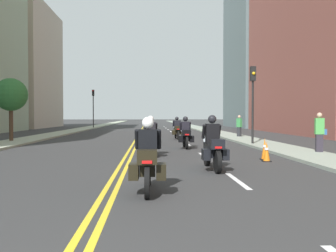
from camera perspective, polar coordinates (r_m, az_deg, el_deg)
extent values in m
plane|color=#2F2F30|center=(49.45, -3.81, -0.38)|extent=(264.00, 264.00, 0.00)
cube|color=#9CA48C|center=(50.11, -12.18, -0.32)|extent=(2.21, 144.00, 0.12)
cube|color=gray|center=(49.85, 4.60, -0.30)|extent=(2.21, 144.00, 0.12)
cube|color=yellow|center=(49.45, -3.95, -0.37)|extent=(0.12, 132.00, 0.01)
cube|color=yellow|center=(49.45, -3.67, -0.37)|extent=(0.12, 132.00, 0.01)
cube|color=silver|center=(9.81, 10.46, -8.13)|extent=(0.14, 2.40, 0.01)
cube|color=silver|center=(15.66, 5.40, -4.50)|extent=(0.14, 2.40, 0.01)
cube|color=silver|center=(21.59, 3.13, -2.83)|extent=(0.14, 2.40, 0.01)
cube|color=silver|center=(27.55, 1.84, -1.89)|extent=(0.14, 2.40, 0.01)
cube|color=silver|center=(33.53, 1.00, -1.28)|extent=(0.14, 2.40, 0.01)
cube|color=silver|center=(39.51, 0.43, -0.85)|extent=(0.14, 2.40, 0.01)
cube|color=silver|center=(45.50, 0.00, -0.54)|extent=(0.14, 2.40, 0.01)
cube|color=silver|center=(51.49, -0.33, -0.29)|extent=(0.14, 2.40, 0.01)
cube|color=silver|center=(57.48, -0.59, -0.10)|extent=(0.14, 2.40, 0.01)
cube|color=brown|center=(39.77, 21.24, 15.02)|extent=(6.66, 21.98, 21.99)
cube|color=#C0AE9A|center=(57.72, -21.70, 8.24)|extent=(8.85, 15.49, 17.00)
cube|color=slate|center=(58.98, 14.01, 13.70)|extent=(8.54, 14.78, 28.25)
cube|color=#2D3847|center=(59.27, 17.97, 6.70)|extent=(0.04, 12.42, 0.90)
cube|color=#2D3847|center=(59.97, 18.01, 11.63)|extent=(0.04, 12.42, 0.90)
cube|color=#2D3847|center=(61.09, 18.05, 16.42)|extent=(0.04, 12.42, 0.90)
cylinder|color=black|center=(9.01, -2.96, -6.90)|extent=(0.11, 0.65, 0.65)
cylinder|color=black|center=(7.54, -3.18, -8.56)|extent=(0.11, 0.65, 0.65)
cube|color=silver|center=(8.97, -2.97, -4.71)|extent=(0.15, 0.32, 0.04)
cube|color=black|center=(8.23, -3.07, -5.73)|extent=(0.34, 1.14, 0.40)
cube|color=black|center=(7.54, -3.17, -4.72)|extent=(0.41, 0.37, 0.28)
cube|color=red|center=(7.36, -3.21, -5.50)|extent=(0.20, 0.03, 0.06)
cube|color=black|center=(7.82, -5.20, -6.87)|extent=(0.21, 0.44, 0.32)
cube|color=black|center=(7.80, -1.06, -6.88)|extent=(0.21, 0.44, 0.32)
cube|color=#B2C1CC|center=(8.67, -3.00, -2.84)|extent=(0.36, 0.13, 0.36)
cube|color=black|center=(8.14, -3.08, -2.45)|extent=(0.40, 0.27, 0.55)
cylinder|color=black|center=(8.29, -4.72, -2.03)|extent=(0.10, 0.28, 0.45)
cylinder|color=black|center=(8.28, -1.40, -2.03)|extent=(0.10, 0.28, 0.45)
sphere|color=white|center=(8.15, -3.08, 0.48)|extent=(0.26, 0.26, 0.26)
cylinder|color=black|center=(12.48, 5.94, -4.52)|extent=(0.15, 0.67, 0.67)
cylinder|color=black|center=(10.89, 7.53, -5.41)|extent=(0.15, 0.67, 0.67)
cube|color=silver|center=(12.45, 5.94, -2.90)|extent=(0.15, 0.32, 0.04)
cube|color=black|center=(11.66, 6.68, -3.56)|extent=(0.36, 1.25, 0.40)
cube|color=black|center=(10.92, 7.45, -2.75)|extent=(0.41, 0.37, 0.28)
cube|color=red|center=(10.74, 7.66, -3.25)|extent=(0.20, 0.04, 0.06)
cube|color=black|center=(11.13, 5.76, -4.32)|extent=(0.21, 0.45, 0.32)
cube|color=black|center=(11.25, 8.58, -4.27)|extent=(0.21, 0.45, 0.32)
cube|color=#B2C1CC|center=(12.14, 6.20, -1.56)|extent=(0.36, 0.13, 0.36)
cube|color=black|center=(11.57, 6.74, -1.13)|extent=(0.41, 0.27, 0.59)
cylinder|color=black|center=(11.67, 5.44, -0.86)|extent=(0.11, 0.28, 0.45)
cylinder|color=black|center=(11.77, 7.74, -0.85)|extent=(0.11, 0.28, 0.45)
sphere|color=black|center=(11.59, 6.72, 1.03)|extent=(0.26, 0.26, 0.26)
cylinder|color=black|center=(16.42, -2.83, -3.06)|extent=(0.18, 0.67, 0.66)
cylinder|color=black|center=(14.80, -2.46, -3.57)|extent=(0.18, 0.67, 0.66)
cube|color=silver|center=(16.40, -2.83, -1.84)|extent=(0.16, 0.33, 0.04)
cube|color=black|center=(15.59, -2.66, -2.28)|extent=(0.39, 1.26, 0.40)
cube|color=black|center=(14.85, -2.48, -1.62)|extent=(0.42, 0.38, 0.28)
cube|color=red|center=(14.66, -2.43, -1.97)|extent=(0.20, 0.04, 0.06)
cube|color=black|center=(15.10, -3.60, -2.79)|extent=(0.23, 0.45, 0.32)
cube|color=black|center=(15.13, -1.48, -2.77)|extent=(0.23, 0.45, 0.32)
cube|color=#B2C1CC|center=(16.09, -2.77, -0.81)|extent=(0.37, 0.14, 0.36)
cube|color=black|center=(15.52, -2.65, -0.49)|extent=(0.41, 0.28, 0.58)
cylinder|color=black|center=(15.65, -3.56, -0.29)|extent=(0.12, 0.29, 0.45)
cylinder|color=black|center=(15.68, -1.81, -0.29)|extent=(0.12, 0.29, 0.45)
sphere|color=white|center=(15.54, -2.66, 1.09)|extent=(0.26, 0.26, 0.26)
cylinder|color=black|center=(20.03, 2.44, -2.28)|extent=(0.11, 0.63, 0.63)
cylinder|color=black|center=(18.52, 2.86, -2.59)|extent=(0.11, 0.63, 0.63)
cube|color=silver|center=(20.01, 2.44, -1.31)|extent=(0.14, 0.32, 0.04)
cube|color=black|center=(19.26, 2.64, -1.59)|extent=(0.32, 1.15, 0.40)
cube|color=black|center=(18.57, 2.84, -1.03)|extent=(0.40, 0.36, 0.28)
cube|color=red|center=(18.38, 2.90, -1.31)|extent=(0.20, 0.03, 0.06)
cube|color=black|center=(18.79, 1.92, -1.98)|extent=(0.20, 0.44, 0.32)
cube|color=black|center=(18.84, 3.62, -1.97)|extent=(0.20, 0.44, 0.32)
cube|color=#B2C1CC|center=(19.73, 2.51, -0.42)|extent=(0.36, 0.12, 0.36)
cube|color=black|center=(19.19, 2.66, -0.17)|extent=(0.40, 0.26, 0.56)
cylinder|color=black|center=(19.32, 1.91, -0.01)|extent=(0.10, 0.28, 0.45)
cylinder|color=black|center=(19.36, 3.33, -0.01)|extent=(0.10, 0.28, 0.45)
sphere|color=black|center=(19.21, 2.65, 1.09)|extent=(0.26, 0.26, 0.26)
cylinder|color=black|center=(23.65, -2.91, -1.68)|extent=(0.11, 0.64, 0.64)
cylinder|color=black|center=(22.18, -2.87, -1.90)|extent=(0.11, 0.64, 0.64)
cube|color=silver|center=(23.63, -2.91, -0.86)|extent=(0.14, 0.32, 0.04)
cube|color=black|center=(22.90, -2.89, -1.09)|extent=(0.33, 1.12, 0.40)
cube|color=black|center=(22.23, -2.88, -0.60)|extent=(0.40, 0.36, 0.28)
cube|color=red|center=(22.04, -2.87, -0.83)|extent=(0.20, 0.03, 0.06)
cube|color=black|center=(22.46, -3.60, -1.40)|extent=(0.21, 0.44, 0.32)
cube|color=black|center=(22.47, -2.17, -1.39)|extent=(0.21, 0.44, 0.32)
cube|color=#B2C1CC|center=(23.35, -2.91, -0.10)|extent=(0.36, 0.13, 0.36)
cube|color=black|center=(22.83, -2.89, 0.06)|extent=(0.40, 0.26, 0.52)
cylinder|color=black|center=(22.98, -3.50, 0.20)|extent=(0.10, 0.28, 0.45)
cylinder|color=black|center=(22.99, -2.30, 0.20)|extent=(0.10, 0.28, 0.45)
sphere|color=black|center=(22.86, -2.90, 1.07)|extent=(0.26, 0.26, 0.26)
cylinder|color=black|center=(27.67, 1.15, -1.23)|extent=(0.13, 0.63, 0.63)
cylinder|color=black|center=(26.10, 1.55, -1.40)|extent=(0.13, 0.63, 0.63)
cube|color=silver|center=(27.65, 1.15, -0.54)|extent=(0.16, 0.33, 0.04)
cube|color=black|center=(26.87, 1.34, -0.72)|extent=(0.38, 1.22, 0.40)
cube|color=black|center=(26.16, 1.53, -0.30)|extent=(0.42, 0.38, 0.28)
cube|color=red|center=(25.97, 1.58, -0.49)|extent=(0.20, 0.04, 0.06)
cube|color=black|center=(26.37, 0.86, -0.98)|extent=(0.22, 0.45, 0.32)
cube|color=black|center=(26.44, 2.07, -0.97)|extent=(0.22, 0.45, 0.32)
cube|color=#B2C1CC|center=(27.36, 1.22, 0.12)|extent=(0.37, 0.14, 0.36)
cube|color=black|center=(26.81, 1.36, 0.28)|extent=(0.41, 0.28, 0.54)
cylinder|color=black|center=(26.93, 0.81, 0.39)|extent=(0.11, 0.29, 0.45)
cylinder|color=black|center=(26.98, 1.83, 0.39)|extent=(0.11, 0.29, 0.45)
sphere|color=black|center=(26.83, 1.35, 1.15)|extent=(0.26, 0.26, 0.26)
cube|color=black|center=(14.66, 14.44, -4.91)|extent=(0.30, 0.30, 0.03)
cone|color=orange|center=(14.62, 14.45, -3.32)|extent=(0.24, 0.24, 0.78)
cylinder|color=white|center=(14.62, 14.46, -2.95)|extent=(0.16, 0.16, 0.08)
cube|color=black|center=(14.08, 14.72, -5.18)|extent=(0.30, 0.30, 0.03)
cone|color=orange|center=(14.04, 14.73, -3.70)|extent=(0.24, 0.24, 0.70)
cylinder|color=white|center=(14.03, 14.73, -3.36)|extent=(0.16, 0.16, 0.08)
cylinder|color=black|center=(21.38, 12.72, 1.96)|extent=(0.12, 0.12, 3.64)
cube|color=black|center=(21.51, 12.76, 7.75)|extent=(0.28, 0.28, 0.80)
sphere|color=yellow|center=(21.36, 12.86, 7.79)|extent=(0.18, 0.18, 0.18)
cylinder|color=black|center=(50.73, -11.26, 2.11)|extent=(0.12, 0.12, 4.36)
cube|color=black|center=(50.82, -11.28, 4.96)|extent=(0.28, 0.28, 0.80)
sphere|color=red|center=(50.69, -11.31, 5.29)|extent=(0.18, 0.18, 0.18)
cube|color=#29292E|center=(28.55, 10.74, -0.98)|extent=(0.33, 0.34, 0.82)
cube|color=#388C48|center=(28.53, 10.75, 0.50)|extent=(0.39, 0.42, 0.65)
sphere|color=tan|center=(28.52, 10.75, 1.39)|extent=(0.22, 0.22, 0.22)
cube|color=#2A252F|center=(17.21, 21.95, -2.62)|extent=(0.31, 0.24, 0.87)
cube|color=#459A45|center=(17.17, 21.98, -0.02)|extent=(0.39, 0.28, 0.69)
sphere|color=tan|center=(17.17, 21.99, 1.53)|extent=(0.22, 0.22, 0.22)
cube|color=#2D5592|center=(17.24, 22.68, -0.83)|extent=(0.17, 0.12, 0.24)
cylinder|color=#4B3424|center=(25.20, -22.70, 0.24)|extent=(0.24, 0.24, 2.26)
sphere|color=#2D6931|center=(25.22, -22.74, 4.42)|extent=(2.03, 2.03, 2.03)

